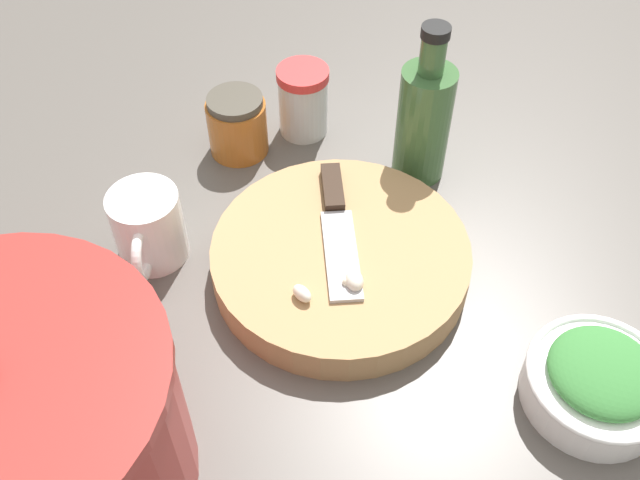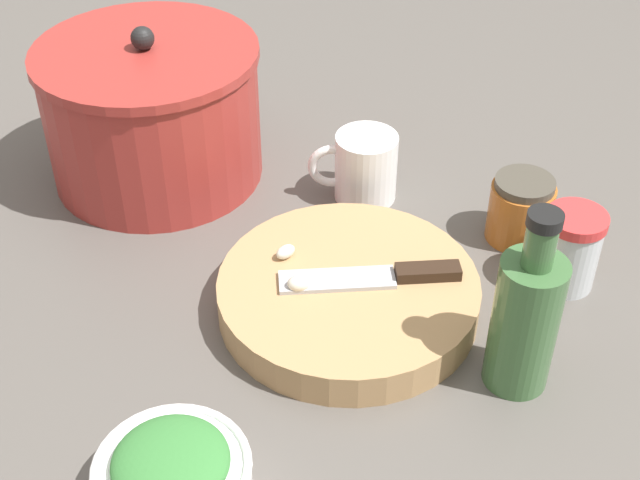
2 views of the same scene
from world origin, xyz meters
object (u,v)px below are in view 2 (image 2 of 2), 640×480
chef_knife (382,276)px  garlic_cloves (295,273)px  cutting_board (348,295)px  stock_pot (153,113)px  honey_jar (521,209)px  oil_bottle (525,318)px  spice_jar (570,249)px  coffee_mug (364,167)px  herb_bowl (173,474)px

chef_knife → garlic_cloves: 0.09m
cutting_board → stock_pot: bearing=85.0°
honey_jar → oil_bottle: 0.23m
honey_jar → stock_pot: bearing=115.5°
spice_jar → coffee_mug: bearing=95.7°
herb_bowl → oil_bottle: bearing=-24.0°
cutting_board → coffee_mug: bearing=36.1°
chef_knife → honey_jar: size_ratio=1.97×
garlic_cloves → spice_jar: (0.23, -0.19, -0.00)m
cutting_board → herb_bowl: (-0.28, -0.05, 0.01)m
chef_knife → coffee_mug: 0.20m
cutting_board → spice_jar: 0.25m
oil_bottle → stock_pot: (-0.01, 0.54, 0.01)m
honey_jar → stock_pot: stock_pot is taller
herb_bowl → coffee_mug: (0.45, 0.17, 0.01)m
coffee_mug → oil_bottle: (-0.13, -0.31, 0.04)m
herb_bowl → coffee_mug: 0.48m
oil_bottle → chef_knife: bearing=93.6°
chef_knife → herb_bowl: (-0.30, -0.02, -0.01)m
garlic_cloves → coffee_mug: (0.20, 0.08, -0.00)m
coffee_mug → oil_bottle: oil_bottle is taller
herb_bowl → spice_jar: 0.48m
herb_bowl → spice_jar: spice_jar is taller
garlic_cloves → spice_jar: 0.30m
honey_jar → oil_bottle: (-0.19, -0.12, 0.04)m
chef_knife → oil_bottle: 0.17m
garlic_cloves → chef_knife: bearing=-47.4°
coffee_mug → honey_jar: 0.20m
garlic_cloves → spice_jar: bearing=-39.8°
cutting_board → spice_jar: bearing=-37.1°
coffee_mug → spice_jar: bearing=-84.3°
cutting_board → coffee_mug: coffee_mug is taller
honey_jar → garlic_cloves: bearing=157.8°
chef_knife → herb_bowl: herb_bowl is taller
cutting_board → herb_bowl: herb_bowl is taller
coffee_mug → honey_jar: size_ratio=1.17×
chef_knife → spice_jar: size_ratio=1.70×
herb_bowl → garlic_cloves: bearing=20.2°
cutting_board → oil_bottle: size_ratio=1.37×
herb_bowl → spice_jar: (0.47, -0.10, 0.02)m
garlic_cloves → oil_bottle: (0.07, -0.23, 0.03)m
cutting_board → spice_jar: (0.20, -0.15, 0.03)m
coffee_mug → cutting_board: bearing=-143.9°
honey_jar → stock_pot: (-0.20, 0.42, 0.05)m
garlic_cloves → oil_bottle: 0.24m
cutting_board → chef_knife: chef_knife is taller
chef_knife → garlic_cloves: bearing=85.6°
garlic_cloves → stock_pot: (0.07, 0.31, 0.04)m
spice_jar → garlic_cloves: bearing=140.2°
chef_knife → garlic_cloves: size_ratio=2.28×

